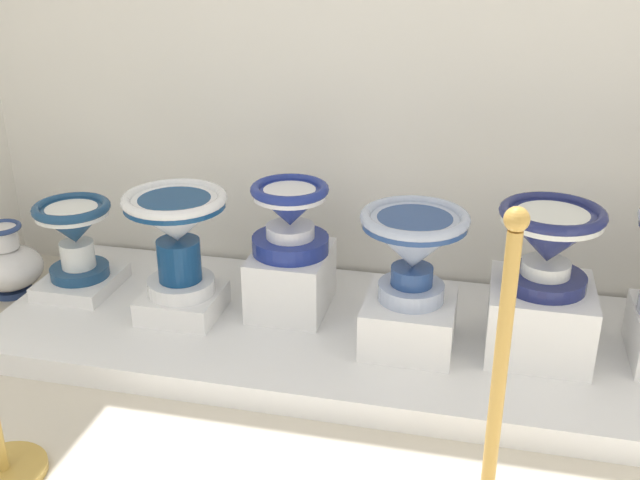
% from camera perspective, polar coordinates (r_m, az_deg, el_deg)
% --- Properties ---
extents(display_platform, '(2.91, 1.03, 0.10)m').
position_cam_1_polar(display_platform, '(3.12, 2.22, -7.27)').
color(display_platform, white).
rests_on(display_platform, ground_plane).
extents(plinth_block_pale_glazed, '(0.31, 0.36, 0.06)m').
position_cam_1_polar(plinth_block_pale_glazed, '(3.54, -17.57, -3.05)').
color(plinth_block_pale_glazed, white).
rests_on(plinth_block_pale_glazed, display_platform).
extents(antique_toilet_pale_glazed, '(0.33, 0.33, 0.34)m').
position_cam_1_polar(antique_toilet_pale_glazed, '(3.44, -18.09, 0.84)').
color(antique_toilet_pale_glazed, navy).
rests_on(antique_toilet_pale_glazed, plinth_block_pale_glazed).
extents(plinth_block_slender_white, '(0.31, 0.31, 0.10)m').
position_cam_1_polar(plinth_block_slender_white, '(3.21, -10.33, -4.69)').
color(plinth_block_slender_white, white).
rests_on(plinth_block_slender_white, display_platform).
extents(antique_toilet_slender_white, '(0.42, 0.42, 0.43)m').
position_cam_1_polar(antique_toilet_slender_white, '(3.07, -10.79, 1.10)').
color(antique_toilet_slender_white, white).
rests_on(antique_toilet_slender_white, plinth_block_slender_white).
extents(plinth_block_tall_cobalt, '(0.31, 0.38, 0.26)m').
position_cam_1_polar(plinth_block_tall_cobalt, '(3.18, -2.20, -3.04)').
color(plinth_block_tall_cobalt, white).
rests_on(plinth_block_tall_cobalt, display_platform).
extents(antique_toilet_tall_cobalt, '(0.32, 0.32, 0.29)m').
position_cam_1_polar(antique_toilet_tall_cobalt, '(3.05, -2.28, 2.00)').
color(antique_toilet_tall_cobalt, navy).
rests_on(antique_toilet_tall_cobalt, plinth_block_tall_cobalt).
extents(plinth_block_central_ornate, '(0.34, 0.38, 0.19)m').
position_cam_1_polar(plinth_block_central_ornate, '(2.95, 6.77, -6.10)').
color(plinth_block_central_ornate, white).
rests_on(plinth_block_central_ornate, display_platform).
extents(antique_toilet_central_ornate, '(0.40, 0.40, 0.35)m').
position_cam_1_polar(antique_toilet_central_ornate, '(2.81, 7.08, -0.18)').
color(antique_toilet_central_ornate, '#A8B6D2').
rests_on(antique_toilet_central_ornate, plinth_block_central_ornate).
extents(plinth_block_leftmost, '(0.38, 0.39, 0.27)m').
position_cam_1_polar(plinth_block_leftmost, '(2.99, 16.22, -5.71)').
color(plinth_block_leftmost, white).
rests_on(plinth_block_leftmost, display_platform).
extents(antique_toilet_leftmost, '(0.38, 0.38, 0.31)m').
position_cam_1_polar(antique_toilet_leftmost, '(2.85, 16.96, 0.14)').
color(antique_toilet_leftmost, navy).
rests_on(antique_toilet_leftmost, plinth_block_leftmost).
extents(decorative_vase_companion, '(0.32, 0.32, 0.35)m').
position_cam_1_polar(decorative_vase_companion, '(3.79, -22.51, -1.76)').
color(decorative_vase_companion, navy).
rests_on(decorative_vase_companion, ground_plane).
extents(stanchion_post_near_right, '(0.27, 0.27, 1.00)m').
position_cam_1_polar(stanchion_post_near_right, '(2.20, 12.80, -15.21)').
color(stanchion_post_near_right, gold).
rests_on(stanchion_post_near_right, ground_plane).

